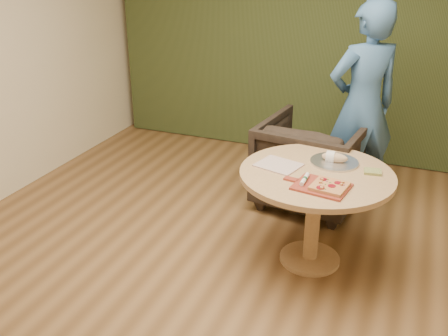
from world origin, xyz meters
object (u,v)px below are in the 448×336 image
at_px(pedestal_table, 315,189).
at_px(cutlery_roll, 305,179).
at_px(pizza_paddle, 320,186).
at_px(armchair, 312,158).
at_px(flatbread_pizza, 329,186).
at_px(serving_tray, 334,162).
at_px(bread_roll, 333,157).
at_px(person_standing, 362,107).

height_order(pedestal_table, cutlery_roll, cutlery_roll).
height_order(pizza_paddle, armchair, armchair).
bearing_deg(flatbread_pizza, cutlery_roll, 168.25).
relative_size(cutlery_roll, serving_tray, 0.56).
distance_m(pedestal_table, bread_roll, 0.29).
xyz_separation_m(pedestal_table, cutlery_roll, (-0.04, -0.21, 0.17)).
relative_size(flatbread_pizza, serving_tray, 0.71).
xyz_separation_m(flatbread_pizza, person_standing, (0.01, 1.39, 0.15)).
bearing_deg(pizza_paddle, person_standing, 96.16).
distance_m(serving_tray, bread_roll, 0.04).
bearing_deg(person_standing, pizza_paddle, 49.32).
xyz_separation_m(pizza_paddle, flatbread_pizza, (0.06, -0.01, 0.02)).
bearing_deg(bread_roll, person_standing, 85.88).
bearing_deg(bread_roll, armchair, 112.20).
relative_size(serving_tray, armchair, 0.39).
bearing_deg(flatbread_pizza, serving_tray, 96.49).
relative_size(pizza_paddle, cutlery_roll, 2.35).
bearing_deg(cutlery_roll, person_standing, 82.83).
bearing_deg(pizza_paddle, bread_roll, 98.74).
xyz_separation_m(flatbread_pizza, armchair, (-0.36, 1.19, -0.33)).
bearing_deg(flatbread_pizza, bread_roll, 97.58).
xyz_separation_m(bread_roll, person_standing, (0.07, 0.93, 0.13)).
bearing_deg(person_standing, flatbread_pizza, 51.96).
relative_size(flatbread_pizza, bread_roll, 1.30).
height_order(serving_tray, person_standing, person_standing).
distance_m(cutlery_roll, serving_tray, 0.44).
bearing_deg(person_standing, cutlery_roll, 44.58).
xyz_separation_m(serving_tray, bread_roll, (-0.01, -0.00, 0.04)).
distance_m(cutlery_roll, armchair, 1.21).
bearing_deg(cutlery_roll, bread_roll, 75.31).
distance_m(flatbread_pizza, armchair, 1.28).
bearing_deg(cutlery_roll, armchair, 99.50).
distance_m(pedestal_table, flatbread_pizza, 0.33).
bearing_deg(person_standing, pedestal_table, 45.06).
bearing_deg(cutlery_roll, serving_tray, 74.20).
bearing_deg(cutlery_roll, pizza_paddle, -11.59).
xyz_separation_m(flatbread_pizza, cutlery_roll, (-0.18, 0.04, 0.00)).
height_order(cutlery_roll, serving_tray, cutlery_roll).
relative_size(pizza_paddle, serving_tray, 1.31).
bearing_deg(serving_tray, bread_roll, -180.00).
xyz_separation_m(pedestal_table, bread_roll, (0.08, 0.21, 0.18)).
bearing_deg(serving_tray, flatbread_pizza, -83.51).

